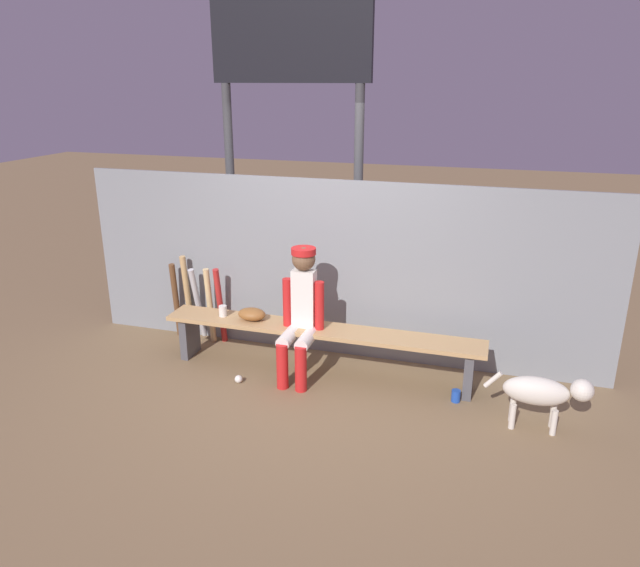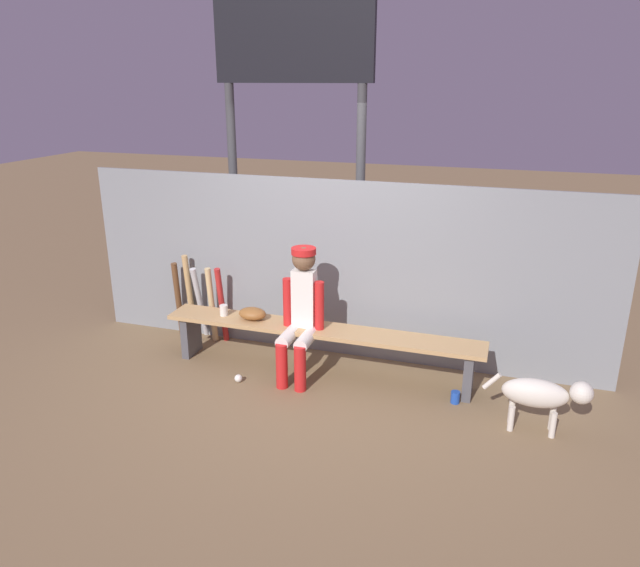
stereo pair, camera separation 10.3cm
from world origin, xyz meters
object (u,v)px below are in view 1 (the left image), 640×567
object	(u,v)px
baseball	(239,379)
scoreboard	(295,79)
dugout_bench	(320,337)
bat_wood_dark	(176,300)
baseball_glove	(252,314)
bat_aluminum_red	(220,306)
bat_aluminum_silver	(198,303)
cup_on_bench	(223,311)
bat_wood_tan	(188,297)
cup_on_ground	(456,396)
dog	(543,392)
player_seated	(300,310)
bat_wood_natural	(210,306)

from	to	relation	value
baseball	scoreboard	distance (m)	3.13
dugout_bench	bat_wood_dark	world-z (taller)	bat_wood_dark
baseball_glove	bat_wood_dark	bearing A→B (deg)	160.08
baseball_glove	bat_aluminum_red	xyz separation A→B (m)	(-0.52, 0.35, -0.10)
bat_aluminum_silver	cup_on_bench	xyz separation A→B (m)	(0.50, -0.40, 0.12)
bat_wood_tan	cup_on_ground	world-z (taller)	bat_wood_tan
bat_aluminum_red	scoreboard	bearing A→B (deg)	54.94
baseball_glove	baseball	bearing A→B (deg)	-87.17
bat_aluminum_red	dog	size ratio (longest dim) A/B	1.04
dugout_bench	dog	xyz separation A→B (m)	(2.01, -0.42, -0.05)
player_seated	dog	world-z (taller)	player_seated
bat_aluminum_red	scoreboard	distance (m)	2.51
player_seated	scoreboard	world-z (taller)	scoreboard
bat_wood_natural	scoreboard	size ratio (longest dim) A/B	0.22
baseball_glove	bat_wood_dark	distance (m)	1.14
bat_wood_dark	baseball	world-z (taller)	bat_wood_dark
bat_wood_natural	cup_on_ground	distance (m)	2.74
cup_on_ground	cup_on_bench	xyz separation A→B (m)	(-2.34, 0.18, 0.48)
bat_aluminum_silver	cup_on_bench	size ratio (longest dim) A/B	7.63
bat_wood_tan	bat_wood_dark	distance (m)	0.14
cup_on_bench	dog	world-z (taller)	cup_on_bench
bat_wood_natural	cup_on_bench	xyz separation A→B (m)	(0.32, -0.35, 0.11)
bat_aluminum_silver	dog	bearing A→B (deg)	-13.09
bat_wood_tan	cup_on_ground	size ratio (longest dim) A/B	8.60
player_seated	bat_aluminum_red	distance (m)	1.18
dugout_bench	baseball_glove	bearing A→B (deg)	180.00
scoreboard	cup_on_ground	bearing A→B (deg)	-34.92
bat_wood_natural	cup_on_bench	size ratio (longest dim) A/B	7.70
dugout_bench	scoreboard	bearing A→B (deg)	117.91
baseball_glove	bat_wood_dark	world-z (taller)	bat_wood_dark
bat_aluminum_red	scoreboard	world-z (taller)	scoreboard
player_seated	bat_aluminum_red	bearing A→B (deg)	156.61
cup_on_ground	dugout_bench	bearing A→B (deg)	172.60
bat_wood_tan	baseball	xyz separation A→B (m)	(0.96, -0.83, -0.44)
baseball_glove	dog	world-z (taller)	baseball_glove
player_seated	cup_on_ground	bearing A→B (deg)	-2.44
bat_wood_natural	bat_aluminum_silver	bearing A→B (deg)	163.25
bat_aluminum_red	bat_wood_dark	world-z (taller)	bat_aluminum_red
cup_on_ground	baseball	bearing A→B (deg)	-173.06
bat_wood_natural	scoreboard	distance (m)	2.55
cup_on_ground	dog	bearing A→B (deg)	-19.47
bat_wood_dark	cup_on_ground	world-z (taller)	bat_wood_dark
player_seated	baseball_glove	world-z (taller)	player_seated
bat_aluminum_red	baseball	size ratio (longest dim) A/B	11.80
player_seated	bat_wood_dark	xyz separation A→B (m)	(-1.61, 0.50, -0.26)
bat_aluminum_red	bat_wood_tan	distance (m)	0.43
dugout_bench	bat_wood_tan	world-z (taller)	bat_wood_tan
scoreboard	dugout_bench	bearing A→B (deg)	-62.09
bat_wood_natural	bat_wood_tan	size ratio (longest dim) A/B	0.90
bat_aluminum_red	cup_on_ground	world-z (taller)	bat_aluminum_red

